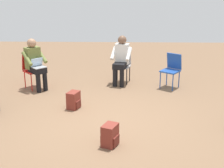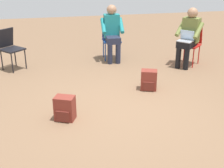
{
  "view_description": "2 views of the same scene",
  "coord_description": "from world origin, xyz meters",
  "px_view_note": "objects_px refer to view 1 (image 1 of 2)",
  "views": [
    {
      "loc": [
        -0.27,
        5.41,
        2.5
      ],
      "look_at": [
        -0.11,
        -0.16,
        0.69
      ],
      "focal_mm": 50.0,
      "sensor_mm": 36.0,
      "label": 1
    },
    {
      "loc": [
        -4.21,
        1.09,
        2.23
      ],
      "look_at": [
        -0.2,
        0.24,
        0.54
      ],
      "focal_mm": 50.0,
      "sensor_mm": 36.0,
      "label": 2
    }
  ],
  "objects_px": {
    "chair_southeast": "(32,68)",
    "chair_south": "(123,64)",
    "backpack_near_laptop_user": "(74,101)",
    "person_with_laptop": "(35,62)",
    "chair_southwest": "(172,68)",
    "person_in_white": "(121,58)",
    "backpack_by_empty_chair": "(110,136)"
  },
  "relations": [
    {
      "from": "chair_southeast",
      "to": "chair_south",
      "type": "height_order",
      "value": "same"
    },
    {
      "from": "backpack_by_empty_chair",
      "to": "chair_southwest",
      "type": "bearing_deg",
      "value": -115.52
    },
    {
      "from": "chair_southwest",
      "to": "person_with_laptop",
      "type": "relative_size",
      "value": 0.69
    },
    {
      "from": "chair_southeast",
      "to": "person_in_white",
      "type": "height_order",
      "value": "person_in_white"
    },
    {
      "from": "chair_southeast",
      "to": "backpack_by_empty_chair",
      "type": "height_order",
      "value": "chair_southeast"
    },
    {
      "from": "chair_southeast",
      "to": "person_with_laptop",
      "type": "bearing_deg",
      "value": 90.0
    },
    {
      "from": "chair_southwest",
      "to": "chair_south",
      "type": "distance_m",
      "value": 1.28
    },
    {
      "from": "chair_south",
      "to": "backpack_near_laptop_user",
      "type": "distance_m",
      "value": 2.16
    },
    {
      "from": "person_in_white",
      "to": "backpack_near_laptop_user",
      "type": "height_order",
      "value": "person_in_white"
    },
    {
      "from": "chair_southeast",
      "to": "person_in_white",
      "type": "relative_size",
      "value": 0.69
    },
    {
      "from": "chair_southeast",
      "to": "person_with_laptop",
      "type": "relative_size",
      "value": 0.69
    },
    {
      "from": "chair_south",
      "to": "person_with_laptop",
      "type": "relative_size",
      "value": 0.69
    },
    {
      "from": "chair_south",
      "to": "backpack_near_laptop_user",
      "type": "height_order",
      "value": "chair_south"
    },
    {
      "from": "chair_southwest",
      "to": "chair_southeast",
      "type": "height_order",
      "value": "same"
    },
    {
      "from": "chair_southeast",
      "to": "person_with_laptop",
      "type": "distance_m",
      "value": 0.26
    },
    {
      "from": "chair_southwest",
      "to": "person_in_white",
      "type": "xyz_separation_m",
      "value": [
        1.25,
        -0.26,
        0.2
      ]
    },
    {
      "from": "chair_southwest",
      "to": "chair_southeast",
      "type": "xyz_separation_m",
      "value": [
        3.45,
        0.1,
        0.0
      ]
    },
    {
      "from": "chair_southeast",
      "to": "backpack_by_empty_chair",
      "type": "distance_m",
      "value": 3.54
    },
    {
      "from": "chair_southwest",
      "to": "chair_south",
      "type": "height_order",
      "value": "same"
    },
    {
      "from": "person_with_laptop",
      "to": "backpack_near_laptop_user",
      "type": "distance_m",
      "value": 1.73
    },
    {
      "from": "backpack_by_empty_chair",
      "to": "person_with_laptop",
      "type": "bearing_deg",
      "value": -55.43
    },
    {
      "from": "chair_southwest",
      "to": "chair_southeast",
      "type": "relative_size",
      "value": 1.0
    },
    {
      "from": "chair_southeast",
      "to": "backpack_near_laptop_user",
      "type": "height_order",
      "value": "chair_southeast"
    },
    {
      "from": "person_with_laptop",
      "to": "chair_southwest",
      "type": "bearing_deg",
      "value": 140.07
    },
    {
      "from": "chair_southeast",
      "to": "chair_south",
      "type": "bearing_deg",
      "value": 149.41
    },
    {
      "from": "chair_south",
      "to": "chair_southeast",
      "type": "bearing_deg",
      "value": 27.49
    },
    {
      "from": "chair_south",
      "to": "person_in_white",
      "type": "xyz_separation_m",
      "value": [
        0.04,
        0.16,
        0.2
      ]
    },
    {
      "from": "person_with_laptop",
      "to": "chair_south",
      "type": "bearing_deg",
      "value": 153.2
    },
    {
      "from": "chair_southwest",
      "to": "chair_southeast",
      "type": "distance_m",
      "value": 3.45
    },
    {
      "from": "chair_southwest",
      "to": "backpack_near_laptop_user",
      "type": "distance_m",
      "value": 2.68
    },
    {
      "from": "person_with_laptop",
      "to": "backpack_by_empty_chair",
      "type": "height_order",
      "value": "person_with_laptop"
    },
    {
      "from": "person_in_white",
      "to": "backpack_near_laptop_user",
      "type": "relative_size",
      "value": 3.44
    }
  ]
}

